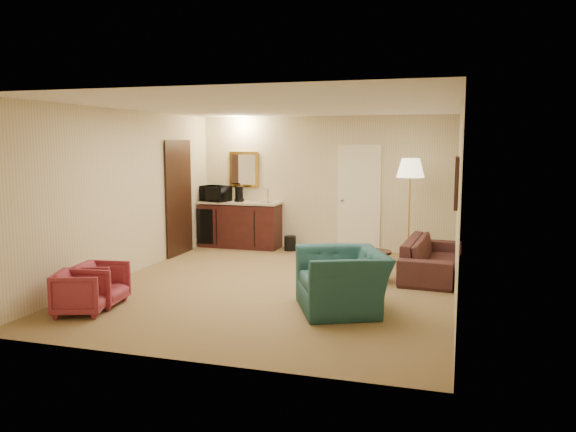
# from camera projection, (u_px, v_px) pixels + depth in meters

# --- Properties ---
(ground) EXTENTS (6.00, 6.00, 0.00)m
(ground) POSITION_uv_depth(u_px,v_px,m) (278.00, 286.00, 8.26)
(ground) COLOR olive
(ground) RESTS_ON ground
(room_walls) EXTENTS (5.02, 6.01, 2.61)m
(room_walls) POSITION_uv_depth(u_px,v_px,m) (286.00, 167.00, 8.80)
(room_walls) COLOR beige
(room_walls) RESTS_ON ground
(wetbar_cabinet) EXTENTS (1.64, 0.58, 0.92)m
(wetbar_cabinet) POSITION_uv_depth(u_px,v_px,m) (240.00, 224.00, 11.25)
(wetbar_cabinet) COLOR #3C1413
(wetbar_cabinet) RESTS_ON ground
(sofa) EXTENTS (0.73, 2.06, 0.79)m
(sofa) POSITION_uv_depth(u_px,v_px,m) (432.00, 251.00, 8.84)
(sofa) COLOR black
(sofa) RESTS_ON ground
(teal_armchair) EXTENTS (1.16, 1.37, 1.01)m
(teal_armchair) POSITION_uv_depth(u_px,v_px,m) (342.00, 271.00, 6.99)
(teal_armchair) COLOR #1B4243
(teal_armchair) RESTS_ON ground
(rose_chair_near) EXTENTS (0.71, 0.73, 0.60)m
(rose_chair_near) POSITION_uv_depth(u_px,v_px,m) (81.00, 290.00, 6.87)
(rose_chair_near) COLOR #983149
(rose_chair_near) RESTS_ON ground
(rose_chair_far) EXTENTS (0.62, 0.65, 0.61)m
(rose_chair_far) POSITION_uv_depth(u_px,v_px,m) (100.00, 282.00, 7.24)
(rose_chair_far) COLOR #983149
(rose_chair_far) RESTS_ON ground
(coffee_table) EXTENTS (0.92, 0.70, 0.48)m
(coffee_table) POSITION_uv_depth(u_px,v_px,m) (364.00, 266.00, 8.50)
(coffee_table) COLOR black
(coffee_table) RESTS_ON ground
(floor_lamp) EXTENTS (0.50, 0.50, 1.83)m
(floor_lamp) POSITION_uv_depth(u_px,v_px,m) (409.00, 210.00, 9.87)
(floor_lamp) COLOR gold
(floor_lamp) RESTS_ON ground
(waste_bin) EXTENTS (0.29, 0.29, 0.29)m
(waste_bin) POSITION_uv_depth(u_px,v_px,m) (290.00, 243.00, 10.93)
(waste_bin) COLOR black
(waste_bin) RESTS_ON ground
(microwave) EXTENTS (0.63, 0.48, 0.38)m
(microwave) POSITION_uv_depth(u_px,v_px,m) (215.00, 192.00, 11.25)
(microwave) COLOR black
(microwave) RESTS_ON wetbar_cabinet
(coffee_maker) EXTENTS (0.20, 0.20, 0.30)m
(coffee_maker) POSITION_uv_depth(u_px,v_px,m) (239.00, 194.00, 11.18)
(coffee_maker) COLOR black
(coffee_maker) RESTS_ON wetbar_cabinet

